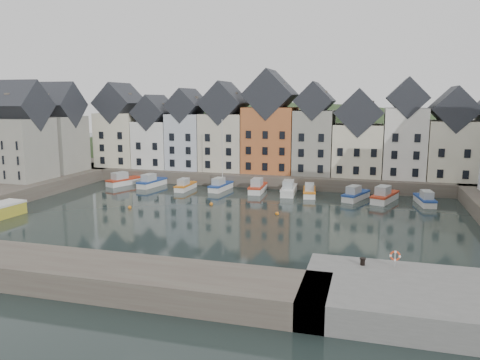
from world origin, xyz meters
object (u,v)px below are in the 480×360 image
at_px(boat_a, 123,181).
at_px(life_ring_post, 395,256).
at_px(mooring_bollard, 363,261).
at_px(boat_d, 220,186).

xyz_separation_m(boat_a, life_ring_post, (43.28, -35.28, 2.10)).
height_order(boat_a, life_ring_post, life_ring_post).
relative_size(boat_a, life_ring_post, 5.33).
bearing_deg(mooring_bollard, boat_d, 123.17).
bearing_deg(life_ring_post, boat_a, 140.81).
distance_m(boat_a, boat_d, 17.70).
height_order(mooring_bollard, life_ring_post, life_ring_post).
relative_size(boat_d, life_ring_post, 9.00).
bearing_deg(life_ring_post, mooring_bollard, -174.59).
height_order(boat_d, life_ring_post, boat_d).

